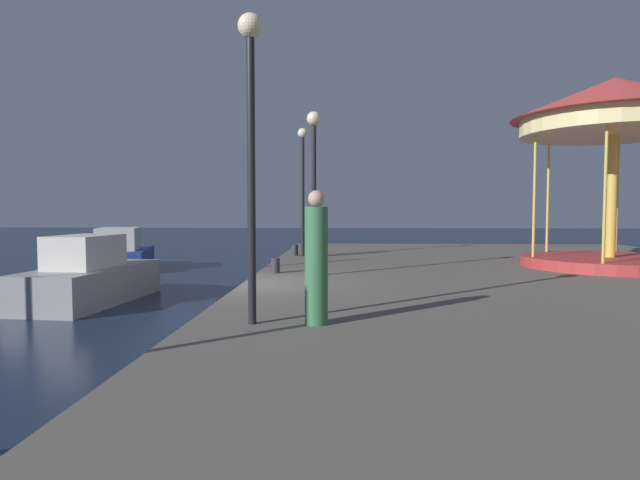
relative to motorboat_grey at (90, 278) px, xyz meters
The scene contains 12 objects.
ground_plane 4.80m from the motorboat_grey, 21.17° to the right, with size 120.00×120.00×0.00m, color #162338.
quay_dock 12.36m from the motorboat_grey, ahead, with size 15.62×28.77×0.80m, color #5B564F.
motorboat_grey is the anchor object (origin of this frame).
motorboat_blue 8.20m from the motorboat_grey, 107.78° to the left, with size 3.16×4.86×1.76m.
carousel 15.32m from the motorboat_grey, ahead, with size 5.74×5.74×5.49m.
lamp_post_near_edge 8.71m from the motorboat_grey, 48.06° to the right, with size 0.36×0.36×4.51m.
lamp_post_mid_promenade 6.70m from the motorboat_grey, ahead, with size 0.36×0.36×4.16m.
lamp_post_far_end 8.26m from the motorboat_grey, 46.16° to the left, with size 0.36×0.36×4.62m.
bollard_center 7.57m from the motorboat_grey, 49.20° to the left, with size 0.24×0.24×0.40m, color #2D2D33.
bollard_north 4.95m from the motorboat_grey, ahead, with size 0.24×0.24×0.40m, color #2D2D33.
person_mid_promenade 8.83m from the motorboat_grey, 43.40° to the right, with size 0.34×0.34×1.97m.
person_far_corner 7.80m from the motorboat_grey, 42.92° to the left, with size 0.34×0.34×1.83m.
Camera 1 is at (2.36, -12.05, 2.49)m, focal length 29.85 mm.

